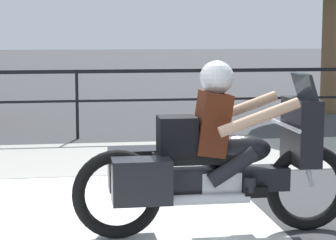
{
  "coord_description": "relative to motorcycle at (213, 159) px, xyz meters",
  "views": [
    {
      "loc": [
        -0.08,
        -5.62,
        1.75
      ],
      "look_at": [
        0.91,
        1.12,
        0.82
      ],
      "focal_mm": 70.0,
      "sensor_mm": 36.0,
      "label": 1
    }
  ],
  "objects": [
    {
      "name": "ground_plane",
      "position": [
        -1.1,
        0.23,
        -0.67
      ],
      "size": [
        120.0,
        120.0,
        0.0
      ],
      "primitive_type": "plane",
      "color": "#38383A"
    },
    {
      "name": "sidewalk_band",
      "position": [
        -1.1,
        3.63,
        -0.66
      ],
      "size": [
        44.0,
        2.4,
        0.01
      ],
      "primitive_type": "cube",
      "color": "#99968E",
      "rests_on": "ground"
    },
    {
      "name": "crosswalk_band",
      "position": [
        -1.02,
        0.03,
        -0.66
      ],
      "size": [
        3.33,
        6.0,
        0.01
      ],
      "primitive_type": "cube",
      "color": "silver",
      "rests_on": "ground"
    },
    {
      "name": "fence_railing",
      "position": [
        -1.1,
        5.32,
        0.23
      ],
      "size": [
        36.0,
        0.05,
        1.14
      ],
      "color": "black",
      "rests_on": "ground"
    },
    {
      "name": "motorcycle",
      "position": [
        0.0,
        0.0,
        0.0
      ],
      "size": [
        2.45,
        0.76,
        1.51
      ],
      "rotation": [
        0.0,
        0.0,
        -0.03
      ],
      "color": "black",
      "rests_on": "ground"
    }
  ]
}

